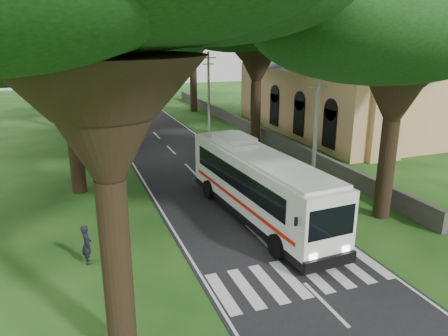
{
  "coord_description": "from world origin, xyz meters",
  "views": [
    {
      "loc": [
        -8.56,
        -15.94,
        9.83
      ],
      "look_at": [
        0.01,
        6.93,
        2.2
      ],
      "focal_mm": 35.0,
      "sensor_mm": 36.0,
      "label": 1
    }
  ],
  "objects_px": {
    "pole_mid": "(209,91)",
    "pedestrian": "(87,244)",
    "pole_near": "(316,131)",
    "church": "(339,83)",
    "distant_car_b": "(100,95)",
    "pole_far": "(164,74)",
    "coach_bus": "(258,184)",
    "distant_car_a": "(112,113)",
    "distant_car_c": "(136,90)"
  },
  "relations": [
    {
      "from": "pole_mid",
      "to": "pedestrian",
      "type": "xyz_separation_m",
      "value": [
        -13.65,
        -23.63,
        -3.27
      ]
    },
    {
      "from": "pole_near",
      "to": "pole_mid",
      "type": "relative_size",
      "value": 1.0
    },
    {
      "from": "church",
      "to": "pole_near",
      "type": "distance_m",
      "value": 19.88
    },
    {
      "from": "distant_car_b",
      "to": "pole_mid",
      "type": "bearing_deg",
      "value": -63.3
    },
    {
      "from": "pole_mid",
      "to": "pole_far",
      "type": "relative_size",
      "value": 1.0
    },
    {
      "from": "coach_bus",
      "to": "pedestrian",
      "type": "bearing_deg",
      "value": -172.35
    },
    {
      "from": "pole_far",
      "to": "distant_car_a",
      "type": "bearing_deg",
      "value": -133.15
    },
    {
      "from": "pole_mid",
      "to": "distant_car_c",
      "type": "bearing_deg",
      "value": 94.79
    },
    {
      "from": "distant_car_b",
      "to": "church",
      "type": "bearing_deg",
      "value": -46.98
    },
    {
      "from": "church",
      "to": "distant_car_b",
      "type": "distance_m",
      "value": 37.13
    },
    {
      "from": "church",
      "to": "coach_bus",
      "type": "distance_m",
      "value": 24.41
    },
    {
      "from": "church",
      "to": "distant_car_a",
      "type": "xyz_separation_m",
      "value": [
        -20.86,
        15.39,
        -4.28
      ]
    },
    {
      "from": "pole_mid",
      "to": "distant_car_a",
      "type": "bearing_deg",
      "value": 127.86
    },
    {
      "from": "pole_mid",
      "to": "pedestrian",
      "type": "distance_m",
      "value": 27.48
    },
    {
      "from": "distant_car_b",
      "to": "distant_car_c",
      "type": "relative_size",
      "value": 0.88
    },
    {
      "from": "pole_mid",
      "to": "distant_car_c",
      "type": "height_order",
      "value": "pole_mid"
    },
    {
      "from": "church",
      "to": "distant_car_b",
      "type": "height_order",
      "value": "church"
    },
    {
      "from": "coach_bus",
      "to": "pedestrian",
      "type": "relative_size",
      "value": 6.97
    },
    {
      "from": "distant_car_a",
      "to": "distant_car_c",
      "type": "bearing_deg",
      "value": -88.42
    },
    {
      "from": "distant_car_a",
      "to": "distant_car_c",
      "type": "xyz_separation_m",
      "value": [
        6.0,
        18.93,
        0.15
      ]
    },
    {
      "from": "pole_near",
      "to": "pedestrian",
      "type": "relative_size",
      "value": 4.39
    },
    {
      "from": "distant_car_b",
      "to": "distant_car_c",
      "type": "height_order",
      "value": "distant_car_c"
    },
    {
      "from": "pole_mid",
      "to": "church",
      "type": "bearing_deg",
      "value": -19.81
    },
    {
      "from": "distant_car_a",
      "to": "coach_bus",
      "type": "bearing_deg",
      "value": 116.06
    },
    {
      "from": "pole_mid",
      "to": "pedestrian",
      "type": "bearing_deg",
      "value": -120.01
    },
    {
      "from": "pole_near",
      "to": "distant_car_c",
      "type": "distance_m",
      "value": 50.04
    },
    {
      "from": "distant_car_b",
      "to": "pedestrian",
      "type": "distance_m",
      "value": 49.88
    },
    {
      "from": "pole_far",
      "to": "distant_car_c",
      "type": "relative_size",
      "value": 1.56
    },
    {
      "from": "pedestrian",
      "to": "distant_car_c",
      "type": "bearing_deg",
      "value": -16.47
    },
    {
      "from": "pole_far",
      "to": "distant_car_a",
      "type": "xyz_separation_m",
      "value": [
        -8.5,
        -9.07,
        -3.55
      ]
    },
    {
      "from": "pole_near",
      "to": "distant_car_a",
      "type": "relative_size",
      "value": 2.28
    },
    {
      "from": "distant_car_a",
      "to": "pole_near",
      "type": "bearing_deg",
      "value": 124.53
    },
    {
      "from": "church",
      "to": "pole_near",
      "type": "bearing_deg",
      "value": -128.5
    },
    {
      "from": "pole_mid",
      "to": "distant_car_b",
      "type": "height_order",
      "value": "pole_mid"
    },
    {
      "from": "distant_car_b",
      "to": "pedestrian",
      "type": "bearing_deg",
      "value": -87.33
    },
    {
      "from": "church",
      "to": "distant_car_b",
      "type": "xyz_separation_m",
      "value": [
        -20.86,
        30.44,
        -4.13
      ]
    },
    {
      "from": "pole_mid",
      "to": "distant_car_a",
      "type": "height_order",
      "value": "pole_mid"
    },
    {
      "from": "pole_near",
      "to": "pedestrian",
      "type": "distance_m",
      "value": 14.5
    },
    {
      "from": "distant_car_c",
      "to": "church",
      "type": "bearing_deg",
      "value": 124.53
    },
    {
      "from": "pole_mid",
      "to": "coach_bus",
      "type": "bearing_deg",
      "value": -101.75
    },
    {
      "from": "pole_far",
      "to": "distant_car_c",
      "type": "xyz_separation_m",
      "value": [
        -2.5,
        9.86,
        -3.41
      ]
    },
    {
      "from": "coach_bus",
      "to": "distant_car_c",
      "type": "distance_m",
      "value": 51.74
    },
    {
      "from": "distant_car_b",
      "to": "distant_car_c",
      "type": "xyz_separation_m",
      "value": [
        6.0,
        3.87,
        0.0
      ]
    },
    {
      "from": "church",
      "to": "pole_near",
      "type": "xyz_separation_m",
      "value": [
        -12.36,
        -15.55,
        -0.73
      ]
    },
    {
      "from": "pole_mid",
      "to": "pole_far",
      "type": "xyz_separation_m",
      "value": [
        0.0,
        20.0,
        0.0
      ]
    },
    {
      "from": "church",
      "to": "pole_near",
      "type": "height_order",
      "value": "church"
    },
    {
      "from": "pole_far",
      "to": "coach_bus",
      "type": "xyz_separation_m",
      "value": [
        -4.54,
        -41.83,
        -2.19
      ]
    },
    {
      "from": "distant_car_b",
      "to": "pole_near",
      "type": "bearing_deg",
      "value": -70.94
    },
    {
      "from": "coach_bus",
      "to": "distant_car_c",
      "type": "relative_size",
      "value": 2.47
    },
    {
      "from": "coach_bus",
      "to": "church",
      "type": "bearing_deg",
      "value": 42.24
    }
  ]
}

